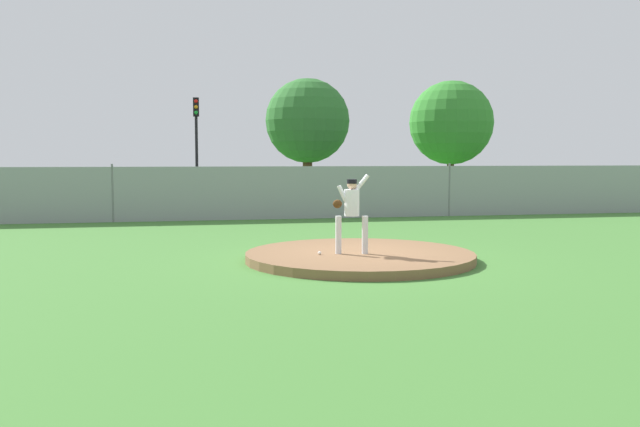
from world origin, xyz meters
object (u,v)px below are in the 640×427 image
(parked_car_champagne, at_px, (257,191))
(parked_car_charcoal, at_px, (150,191))
(baseball, at_px, (320,253))
(traffic_cone_orange, at_px, (417,199))
(parked_car_slate, at_px, (15,194))
(parked_car_navy, at_px, (480,189))
(pitcher_youth, at_px, (351,208))
(traffic_light_near, at_px, (196,132))

(parked_car_champagne, distance_m, parked_car_charcoal, 4.45)
(baseball, height_order, traffic_cone_orange, traffic_cone_orange)
(parked_car_slate, distance_m, parked_car_navy, 20.02)
(parked_car_slate, relative_size, parked_car_charcoal, 1.00)
(parked_car_navy, xyz_separation_m, parked_car_charcoal, (-14.87, -0.51, 0.05))
(pitcher_youth, height_order, baseball, pitcher_youth)
(pitcher_youth, relative_size, parked_car_charcoal, 0.36)
(pitcher_youth, distance_m, parked_car_champagne, 14.87)
(parked_car_slate, height_order, parked_car_navy, parked_car_slate)
(parked_car_navy, height_order, traffic_light_near, traffic_light_near)
(parked_car_champagne, height_order, traffic_light_near, traffic_light_near)
(parked_car_navy, relative_size, traffic_cone_orange, 8.00)
(baseball, height_order, parked_car_charcoal, parked_car_charcoal)
(parked_car_charcoal, bearing_deg, traffic_cone_orange, 6.83)
(pitcher_youth, bearing_deg, parked_car_navy, 56.74)
(parked_car_slate, xyz_separation_m, traffic_cone_orange, (17.31, 1.69, -0.55))
(pitcher_youth, relative_size, traffic_cone_orange, 3.09)
(baseball, distance_m, traffic_cone_orange, 17.98)
(parked_car_slate, bearing_deg, traffic_light_near, 33.89)
(parked_car_champagne, distance_m, traffic_cone_orange, 7.86)
(parked_car_navy, height_order, parked_car_charcoal, parked_car_charcoal)
(traffic_cone_orange, relative_size, traffic_light_near, 0.11)
(pitcher_youth, xyz_separation_m, parked_car_champagne, (-0.47, 14.86, -0.37))
(baseball, xyz_separation_m, parked_car_slate, (-9.36, 14.44, 0.59))
(pitcher_youth, distance_m, baseball, 1.17)
(traffic_cone_orange, bearing_deg, parked_car_slate, -174.42)
(traffic_light_near, bearing_deg, parked_car_champagne, -60.84)
(parked_car_charcoal, bearing_deg, parked_car_navy, 1.95)
(parked_car_slate, height_order, traffic_cone_orange, parked_car_slate)
(parked_car_navy, distance_m, parked_car_champagne, 10.43)
(pitcher_youth, height_order, traffic_light_near, traffic_light_near)
(baseball, bearing_deg, traffic_light_near, 96.59)
(traffic_cone_orange, xyz_separation_m, traffic_light_near, (-10.17, 3.10, 3.21))
(parked_car_slate, xyz_separation_m, parked_car_navy, (20.00, 0.74, -0.03))
(traffic_cone_orange, bearing_deg, parked_car_navy, -19.49)
(parked_car_champagne, height_order, traffic_cone_orange, parked_car_champagne)
(baseball, distance_m, parked_car_slate, 17.22)
(parked_car_charcoal, relative_size, traffic_cone_orange, 8.57)
(pitcher_youth, bearing_deg, parked_car_charcoal, 108.52)
(parked_car_navy, distance_m, traffic_cone_orange, 2.90)
(baseball, xyz_separation_m, parked_car_navy, (10.64, 15.18, 0.56))
(baseball, relative_size, parked_car_slate, 0.02)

